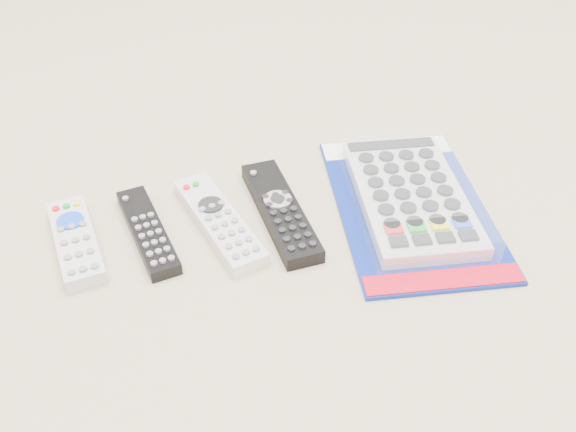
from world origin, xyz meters
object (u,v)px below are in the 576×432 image
object	(u,v)px
remote_silver_dvd	(219,221)
jumbo_remote_packaged	(411,195)
remote_small_grey	(76,241)
remote_slim_black	(148,231)
remote_large_black	(281,211)

from	to	relation	value
remote_silver_dvd	jumbo_remote_packaged	distance (m)	0.25
remote_small_grey	remote_slim_black	distance (m)	0.09
remote_slim_black	remote_large_black	bearing A→B (deg)	-12.01
remote_slim_black	jumbo_remote_packaged	bearing A→B (deg)	-14.53
remote_small_grey	remote_large_black	xyz separation A→B (m)	(0.26, -0.02, -0.00)
remote_silver_dvd	remote_large_black	size ratio (longest dim) A/B	0.98
remote_slim_black	remote_silver_dvd	size ratio (longest dim) A/B	0.87
remote_small_grey	jumbo_remote_packaged	distance (m)	0.43
jumbo_remote_packaged	remote_large_black	bearing A→B (deg)	-179.18
remote_small_grey	remote_silver_dvd	world-z (taller)	remote_small_grey
remote_small_grey	jumbo_remote_packaged	size ratio (longest dim) A/B	0.46
remote_slim_black	jumbo_remote_packaged	distance (m)	0.34
remote_slim_black	jumbo_remote_packaged	xyz separation A→B (m)	(0.34, -0.05, 0.01)
remote_small_grey	jumbo_remote_packaged	bearing A→B (deg)	-12.12
jumbo_remote_packaged	remote_slim_black	bearing A→B (deg)	-176.71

